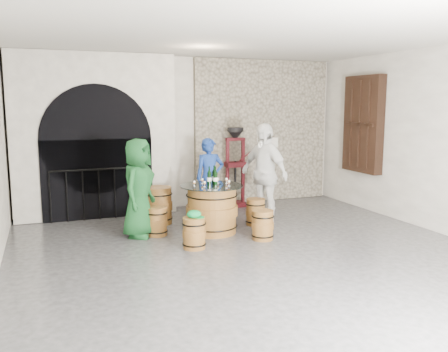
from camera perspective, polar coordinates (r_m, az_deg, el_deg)
name	(u,v)px	position (r m, az deg, el deg)	size (l,w,h in m)	color
ground	(265,262)	(6.85, 4.97, -10.29)	(8.00, 8.00, 0.00)	#313134
wall_back	(185,133)	(10.24, -4.71, 5.18)	(8.00, 8.00, 0.00)	silver
ceiling	(268,29)	(6.55, 5.35, 17.23)	(8.00, 8.00, 0.00)	beige
stone_facing_panel	(262,131)	(10.82, 4.61, 5.37)	(3.20, 0.12, 3.18)	gray
arched_opening	(95,137)	(9.63, -15.23, 4.57)	(3.10, 0.60, 3.19)	silver
shuttered_window	(363,124)	(10.32, 16.36, 5.99)	(0.23, 1.10, 2.00)	black
barrel_table	(212,209)	(8.22, -1.48, -4.01)	(1.09, 1.09, 0.84)	brown
barrel_stool_left	(157,221)	(8.17, -8.12, -5.43)	(0.38, 0.38, 0.49)	brown
barrel_stool_far	(210,207)	(9.19, -1.68, -3.75)	(0.38, 0.38, 0.49)	brown
barrel_stool_right	(255,212)	(8.79, 3.81, -4.33)	(0.38, 0.38, 0.49)	brown
barrel_stool_near_right	(263,225)	(7.87, 4.68, -5.91)	(0.38, 0.38, 0.49)	brown
barrel_stool_near_left	(194,233)	(7.38, -3.60, -6.87)	(0.38, 0.38, 0.49)	brown
green_cap	(194,214)	(7.31, -3.60, -4.62)	(0.26, 0.22, 0.12)	#0C873A
person_green	(138,188)	(8.04, -10.27, -1.43)	(0.81, 0.53, 1.66)	#13451D
person_blue	(210,178)	(9.32, -1.74, -0.22)	(0.57, 0.37, 1.56)	navy
person_white	(264,174)	(8.78, 4.81, 0.26)	(1.10, 0.46, 1.88)	white
wine_bottle_left	(209,178)	(8.14, -1.78, -0.19)	(0.08, 0.08, 0.32)	black
wine_bottle_center	(215,178)	(8.13, -1.04, -0.20)	(0.08, 0.08, 0.32)	black
wine_bottle_right	(214,176)	(8.27, -1.20, -0.05)	(0.08, 0.08, 0.32)	black
tasting_glass_a	(204,184)	(7.98, -2.37, -0.97)	(0.05, 0.05, 0.10)	#B05F22
tasting_glass_b	(226,181)	(8.32, 0.30, -0.57)	(0.05, 0.05, 0.10)	#B05F22
tasting_glass_c	(202,181)	(8.28, -2.61, -0.62)	(0.05, 0.05, 0.10)	#B05F22
tasting_glass_d	(218,181)	(8.31, -0.75, -0.58)	(0.05, 0.05, 0.10)	#B05F22
tasting_glass_e	(229,183)	(8.05, 0.60, -0.88)	(0.05, 0.05, 0.10)	#B05F22
tasting_glass_f	(194,183)	(8.04, -3.60, -0.90)	(0.05, 0.05, 0.10)	#B05F22
side_barrel	(159,206)	(8.93, -7.86, -3.54)	(0.52, 0.52, 0.69)	brown
corking_press	(235,161)	(10.25, 1.38, 1.83)	(0.70, 0.38, 1.72)	#4F0D17
control_box	(273,142)	(10.88, 5.97, 4.04)	(0.18, 0.10, 0.22)	silver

